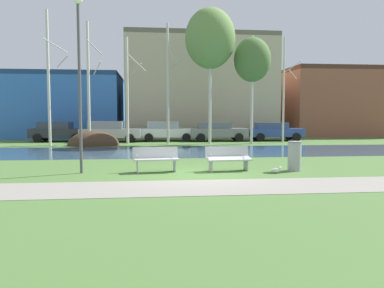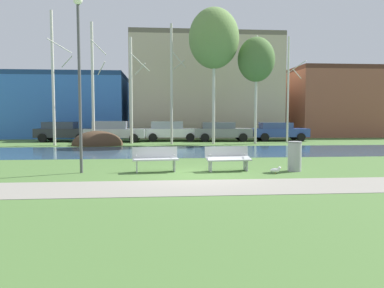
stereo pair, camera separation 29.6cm
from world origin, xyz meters
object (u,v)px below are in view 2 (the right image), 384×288
at_px(seagull, 276,170).
at_px(parked_van_nearest_dark, 64,131).
at_px(streetlamp, 79,58).
at_px(bench_right, 228,158).
at_px(trash_bin, 295,156).
at_px(parked_sedan_second_silver, 114,131).
at_px(parked_suv_fifth_blue, 279,131).
at_px(parked_wagon_fourth_grey, 221,131).
at_px(bench_left, 155,159).
at_px(parked_hatch_third_white, 170,131).

bearing_deg(seagull, parked_van_nearest_dark, 122.99).
bearing_deg(parked_van_nearest_dark, seagull, -57.01).
bearing_deg(streetlamp, bench_right, 0.23).
distance_m(trash_bin, seagull, 1.11).
relative_size(parked_sedan_second_silver, parked_suv_fifth_blue, 1.05).
bearing_deg(parked_wagon_fourth_grey, streetlamp, -115.46).
bearing_deg(parked_suv_fifth_blue, trash_bin, -105.83).
relative_size(bench_left, trash_bin, 1.54).
bearing_deg(parked_suv_fifth_blue, parked_sedan_second_silver, -179.74).
distance_m(bench_right, seagull, 1.75).
xyz_separation_m(bench_left, parked_hatch_third_white, (1.02, 16.23, 0.33)).
height_order(parked_hatch_third_white, parked_suv_fifth_blue, parked_hatch_third_white).
height_order(parked_sedan_second_silver, parked_wagon_fourth_grey, parked_sedan_second_silver).
distance_m(bench_left, streetlamp, 4.31).
bearing_deg(parked_van_nearest_dark, bench_left, -66.59).
xyz_separation_m(bench_left, seagull, (4.09, -0.81, -0.34)).
relative_size(bench_left, parked_wagon_fourth_grey, 0.37).
height_order(streetlamp, parked_sedan_second_silver, streetlamp).
bearing_deg(bench_left, streetlamp, -179.53).
xyz_separation_m(seagull, parked_suv_fifth_blue, (5.39, 16.53, 0.63)).
bearing_deg(trash_bin, parked_sedan_second_silver, 117.23).
bearing_deg(streetlamp, bench_left, 0.47).
relative_size(seagull, parked_sedan_second_silver, 0.09).
height_order(streetlamp, parked_suv_fifth_blue, streetlamp).
relative_size(bench_left, parked_hatch_third_white, 0.38).
bearing_deg(trash_bin, bench_right, 174.08).
distance_m(bench_left, parked_van_nearest_dark, 17.95).
bearing_deg(parked_van_nearest_dark, streetlamp, -74.49).
relative_size(trash_bin, seagull, 2.60).
height_order(trash_bin, streetlamp, streetlamp).
xyz_separation_m(parked_sedan_second_silver, parked_hatch_third_white, (4.25, 0.57, -0.01)).
relative_size(streetlamp, parked_hatch_third_white, 1.38).
distance_m(trash_bin, streetlamp, 8.24).
bearing_deg(parked_wagon_fourth_grey, parked_sedan_second_silver, -179.45).
bearing_deg(bench_right, trash_bin, -5.92).
height_order(seagull, parked_sedan_second_silver, parked_sedan_second_silver).
xyz_separation_m(bench_left, trash_bin, (4.95, -0.25, 0.08)).
xyz_separation_m(bench_right, parked_van_nearest_dark, (-9.71, 16.47, 0.32)).
height_order(seagull, parked_wagon_fourth_grey, parked_wagon_fourth_grey).
bearing_deg(parked_hatch_third_white, bench_left, -93.59).
height_order(parked_wagon_fourth_grey, parked_suv_fifth_blue, parked_wagon_fourth_grey).
relative_size(bench_right, parked_hatch_third_white, 0.38).
bearing_deg(streetlamp, parked_suv_fifth_blue, 52.59).
distance_m(bench_right, parked_van_nearest_dark, 19.12).
xyz_separation_m(seagull, streetlamp, (-6.65, 0.79, 3.81)).
height_order(trash_bin, parked_wagon_fourth_grey, parked_wagon_fourth_grey).
height_order(parked_sedan_second_silver, parked_hatch_third_white, parked_sedan_second_silver).
distance_m(bench_right, parked_suv_fifth_blue, 17.16).
relative_size(seagull, parked_van_nearest_dark, 0.10).
relative_size(trash_bin, parked_sedan_second_silver, 0.24).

